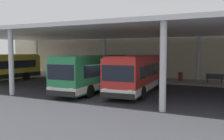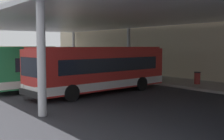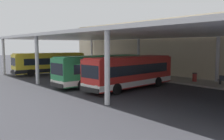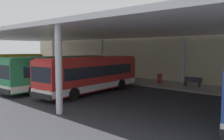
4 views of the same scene
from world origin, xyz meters
name	(u,v)px [view 3 (image 3 of 4)]	position (x,y,z in m)	size (l,w,h in m)	color
ground_plane	(88,89)	(0.00, 0.00, 0.00)	(200.00, 200.00, 0.00)	#333338
platform_kerb	(163,78)	(0.00, 11.75, 0.09)	(42.00, 4.50, 0.18)	#A39E93
station_building_facade	(179,47)	(0.00, 15.00, 4.04)	(48.00, 1.60, 8.08)	#C1B293
canopy_shelter	(129,36)	(0.00, 5.50, 5.31)	(40.00, 17.00, 5.55)	silver
bus_nearest_bay	(50,63)	(-14.25, 2.79, 1.66)	(3.21, 10.67, 3.17)	yellow
bus_second_bay	(100,70)	(-1.19, 2.44, 1.66)	(2.91, 10.59, 3.17)	#28844C
bus_middle_bay	(131,72)	(2.51, 3.41, 1.66)	(3.33, 10.69, 3.17)	red
trash_bin	(195,77)	(4.60, 11.47, 0.68)	(0.52, 0.52, 0.98)	maroon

